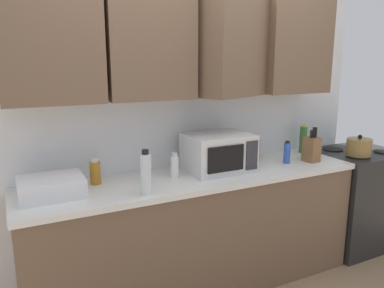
# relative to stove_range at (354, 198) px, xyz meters

# --- Properties ---
(wall_back_with_cabinets) EXTENTS (3.39, 0.53, 2.60)m
(wall_back_with_cabinets) POSITION_rel_stove_range_xyz_m (-1.65, 0.25, 1.13)
(wall_back_with_cabinets) COLOR white
(wall_back_with_cabinets) RESTS_ON ground_plane
(counter_run) EXTENTS (2.52, 0.63, 0.90)m
(counter_run) POSITION_rel_stove_range_xyz_m (-1.65, 0.02, -0.00)
(counter_run) COLOR brown
(counter_run) RESTS_ON ground_plane
(stove_range) EXTENTS (0.76, 0.64, 0.91)m
(stove_range) POSITION_rel_stove_range_xyz_m (0.00, 0.00, 0.00)
(stove_range) COLOR black
(stove_range) RESTS_ON ground_plane
(kettle) EXTENTS (0.21, 0.21, 0.18)m
(kettle) POSITION_rel_stove_range_xyz_m (-0.17, -0.14, 0.53)
(kettle) COLOR olive
(kettle) RESTS_ON stove_range
(microwave) EXTENTS (0.48, 0.37, 0.28)m
(microwave) POSITION_rel_stove_range_xyz_m (-1.46, 0.04, 0.59)
(microwave) COLOR silver
(microwave) RESTS_ON counter_run
(dish_rack) EXTENTS (0.38, 0.30, 0.12)m
(dish_rack) POSITION_rel_stove_range_xyz_m (-2.65, 0.02, 0.51)
(dish_rack) COLOR silver
(dish_rack) RESTS_ON counter_run
(knife_block) EXTENTS (0.11, 0.13, 0.29)m
(knife_block) POSITION_rel_stove_range_xyz_m (-0.65, -0.07, 0.55)
(knife_block) COLOR brown
(knife_block) RESTS_ON counter_run
(bottle_blue_cleaner) EXTENTS (0.05, 0.05, 0.18)m
(bottle_blue_cleaner) POSITION_rel_stove_range_xyz_m (-0.86, -0.02, 0.54)
(bottle_blue_cleaner) COLOR #2D56B7
(bottle_blue_cleaner) RESTS_ON counter_run
(bottle_clear_tall) EXTENTS (0.07, 0.07, 0.28)m
(bottle_clear_tall) POSITION_rel_stove_range_xyz_m (-2.12, -0.20, 0.58)
(bottle_clear_tall) COLOR silver
(bottle_clear_tall) RESTS_ON counter_run
(bottle_white_jar) EXTENTS (0.06, 0.06, 0.18)m
(bottle_white_jar) POSITION_rel_stove_range_xyz_m (-1.83, 0.03, 0.53)
(bottle_white_jar) COLOR white
(bottle_white_jar) RESTS_ON counter_run
(bottle_soy_dark) EXTENTS (0.07, 0.07, 0.21)m
(bottle_soy_dark) POSITION_rel_stove_range_xyz_m (-1.06, 0.13, 0.55)
(bottle_soy_dark) COLOR black
(bottle_soy_dark) RESTS_ON counter_run
(bottle_green_oil) EXTENTS (0.06, 0.06, 0.25)m
(bottle_green_oil) POSITION_rel_stove_range_xyz_m (-0.49, 0.20, 0.57)
(bottle_green_oil) COLOR #386B2D
(bottle_green_oil) RESTS_ON counter_run
(bottle_amber_vinegar) EXTENTS (0.07, 0.07, 0.18)m
(bottle_amber_vinegar) POSITION_rel_stove_range_xyz_m (-2.36, 0.14, 0.53)
(bottle_amber_vinegar) COLOR #AD701E
(bottle_amber_vinegar) RESTS_ON counter_run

